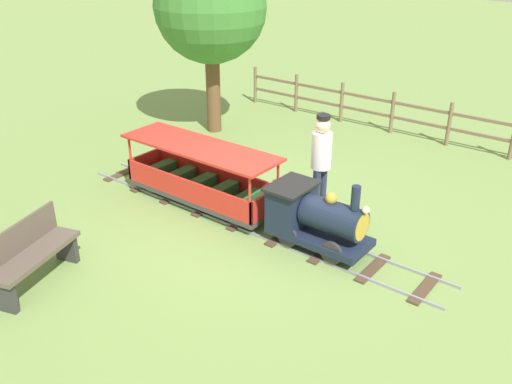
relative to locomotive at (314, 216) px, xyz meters
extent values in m
plane|color=#75934C|center=(0.00, -1.20, -0.48)|extent=(60.00, 60.00, 0.00)
cube|color=gray|center=(-0.27, -1.20, -0.46)|extent=(0.03, 6.40, 0.04)
cube|color=gray|center=(0.27, -1.20, -0.46)|extent=(0.03, 6.40, 0.04)
cube|color=#4C3828|center=(0.00, -4.05, -0.47)|extent=(0.77, 0.14, 0.03)
cube|color=#4C3828|center=(0.00, -3.34, -0.47)|extent=(0.77, 0.14, 0.03)
cube|color=#4C3828|center=(0.00, -2.62, -0.47)|extent=(0.77, 0.14, 0.03)
cube|color=#4C3828|center=(0.00, -1.91, -0.47)|extent=(0.77, 0.14, 0.03)
cube|color=#4C3828|center=(0.00, -1.20, -0.47)|extent=(0.77, 0.14, 0.03)
cube|color=#4C3828|center=(0.00, -0.49, -0.47)|extent=(0.77, 0.14, 0.03)
cube|color=#4C3828|center=(0.00, 0.22, -0.47)|extent=(0.77, 0.14, 0.03)
cube|color=#4C3828|center=(0.00, 0.93, -0.47)|extent=(0.77, 0.14, 0.03)
cube|color=#4C3828|center=(0.00, 1.64, -0.47)|extent=(0.77, 0.14, 0.03)
cube|color=#192338|center=(0.00, 0.10, -0.27)|extent=(0.65, 1.40, 0.10)
cylinder|color=#192338|center=(0.00, 0.30, 0.08)|extent=(0.44, 0.85, 0.44)
cylinder|color=#B7932D|center=(0.00, 0.72, 0.08)|extent=(0.37, 0.02, 0.37)
cylinder|color=#192338|center=(0.00, 0.60, 0.46)|extent=(0.12, 0.12, 0.33)
sphere|color=#B7932D|center=(0.00, 0.25, 0.35)|extent=(0.16, 0.16, 0.16)
cube|color=#192338|center=(0.00, -0.38, 0.05)|extent=(0.65, 0.45, 0.55)
cube|color=black|center=(0.00, -0.38, 0.35)|extent=(0.73, 0.53, 0.04)
sphere|color=#F2EAB2|center=(0.00, 0.75, 0.34)|extent=(0.10, 0.10, 0.10)
cylinder|color=#2D2D2D|center=(-0.27, 0.45, -0.28)|extent=(0.05, 0.32, 0.32)
cylinder|color=#2D2D2D|center=(0.27, 0.45, -0.28)|extent=(0.05, 0.32, 0.32)
cylinder|color=#2D2D2D|center=(-0.27, -0.25, -0.28)|extent=(0.05, 0.32, 0.32)
cylinder|color=#2D2D2D|center=(0.27, -0.25, -0.28)|extent=(0.05, 0.32, 0.32)
cube|color=#3F3F3F|center=(0.00, -2.10, -0.30)|extent=(0.73, 2.60, 0.08)
cube|color=red|center=(-0.35, -2.10, -0.09)|extent=(0.04, 2.60, 0.35)
cube|color=red|center=(0.35, -2.10, -0.09)|extent=(0.04, 2.60, 0.35)
cube|color=red|center=(0.00, -0.82, -0.09)|extent=(0.73, 0.04, 0.35)
cube|color=red|center=(0.00, -3.38, -0.09)|extent=(0.73, 0.04, 0.35)
cylinder|color=red|center=(-0.34, -0.85, 0.11)|extent=(0.04, 0.04, 0.75)
cylinder|color=red|center=(0.34, -0.85, 0.11)|extent=(0.04, 0.04, 0.75)
cylinder|color=red|center=(-0.34, -3.35, 0.11)|extent=(0.04, 0.04, 0.75)
cylinder|color=red|center=(0.34, -3.35, 0.11)|extent=(0.04, 0.04, 0.75)
cube|color=red|center=(0.00, -2.10, 0.51)|extent=(0.83, 2.70, 0.04)
cube|color=#2D6B33|center=(0.00, -3.02, -0.14)|extent=(0.57, 0.20, 0.24)
cube|color=#2D6B33|center=(0.00, -2.56, -0.14)|extent=(0.57, 0.20, 0.24)
cube|color=#2D6B33|center=(0.00, -2.10, -0.14)|extent=(0.57, 0.20, 0.24)
cube|color=#2D6B33|center=(0.00, -1.64, -0.14)|extent=(0.57, 0.20, 0.24)
cube|color=#2D6B33|center=(0.00, -1.18, -0.14)|extent=(0.57, 0.20, 0.24)
cylinder|color=#262626|center=(-0.27, -1.19, -0.32)|extent=(0.04, 0.24, 0.24)
cylinder|color=#262626|center=(0.27, -1.19, -0.32)|extent=(0.04, 0.24, 0.24)
cylinder|color=#262626|center=(-0.27, -3.01, -0.32)|extent=(0.04, 0.24, 0.24)
cylinder|color=#262626|center=(0.27, -3.01, -0.32)|extent=(0.04, 0.24, 0.24)
cylinder|color=#282D47|center=(-0.93, -0.43, -0.08)|extent=(0.12, 0.12, 0.80)
cylinder|color=#282D47|center=(-0.75, -0.43, -0.08)|extent=(0.12, 0.12, 0.80)
cylinder|color=white|center=(-0.84, -0.43, 0.59)|extent=(0.30, 0.30, 0.55)
sphere|color=beige|center=(-0.84, -0.43, 0.98)|extent=(0.22, 0.22, 0.22)
cylinder|color=black|center=(-0.84, -0.43, 1.11)|extent=(0.20, 0.20, 0.06)
cube|color=brown|center=(2.85, -2.23, -0.06)|extent=(1.36, 0.78, 0.06)
cube|color=brown|center=(2.90, -2.40, 0.14)|extent=(1.25, 0.43, 0.40)
cube|color=#333333|center=(2.30, -2.41, -0.27)|extent=(0.17, 0.33, 0.42)
cube|color=#333333|center=(3.39, -2.06, -0.27)|extent=(0.17, 0.33, 0.42)
cylinder|color=brown|center=(-2.79, -4.31, 0.42)|extent=(0.30, 0.30, 1.81)
sphere|color=#3D7F33|center=(-2.79, -4.31, 2.12)|extent=(2.27, 2.27, 2.27)
cylinder|color=#756047|center=(-5.01, -4.90, -0.03)|extent=(0.08, 0.08, 0.90)
cylinder|color=#756047|center=(-5.01, -3.67, -0.03)|extent=(0.08, 0.08, 0.90)
cylinder|color=#756047|center=(-5.01, -2.44, -0.03)|extent=(0.08, 0.08, 0.90)
cylinder|color=#756047|center=(-5.01, -1.20, -0.03)|extent=(0.08, 0.08, 0.90)
cylinder|color=#756047|center=(-5.01, 0.03, -0.03)|extent=(0.08, 0.08, 0.90)
cube|color=#756047|center=(-5.01, -1.20, 0.19)|extent=(0.04, 7.40, 0.06)
cube|color=#756047|center=(-5.01, -1.20, -0.12)|extent=(0.04, 7.40, 0.06)
camera|label=1|loc=(5.71, 3.42, 3.58)|focal=38.69mm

